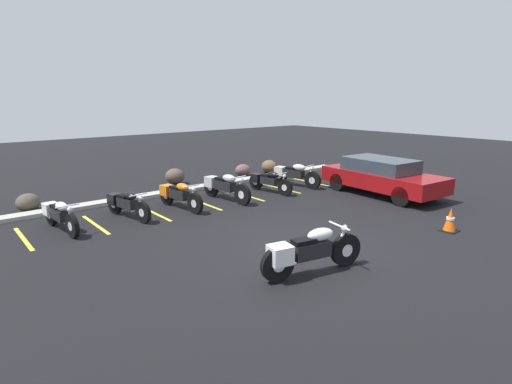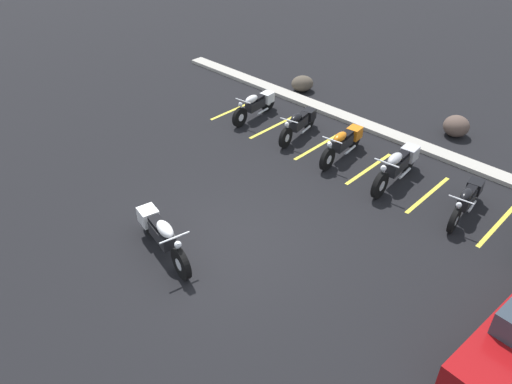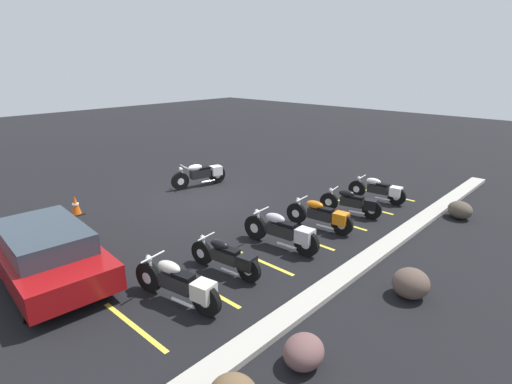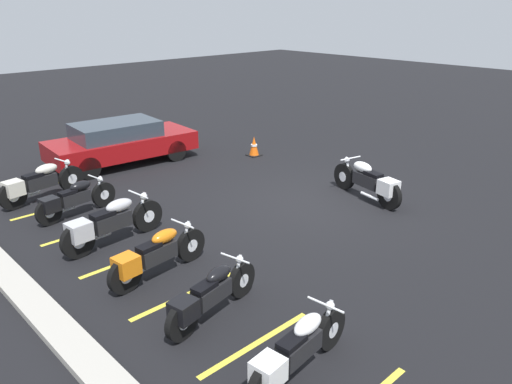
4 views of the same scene
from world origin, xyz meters
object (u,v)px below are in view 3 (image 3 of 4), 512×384
at_px(parked_bike_3, 284,231).
at_px(parked_bike_0, 380,190).
at_px(motorcycle_white_featured, 202,174).
at_px(car_red, 45,251).
at_px(landscape_rock_0, 460,210).
at_px(landscape_rock_2, 304,352).
at_px(parked_bike_5, 180,284).
at_px(parked_bike_1, 353,203).
at_px(traffic_cone, 76,206).
at_px(parked_bike_2, 322,215).
at_px(parked_bike_4, 228,257).
at_px(landscape_rock_1, 411,283).

bearing_deg(parked_bike_3, parked_bike_0, -95.98).
relative_size(motorcycle_white_featured, car_red, 0.51).
bearing_deg(landscape_rock_0, landscape_rock_2, 1.44).
bearing_deg(parked_bike_5, parked_bike_0, -99.86).
relative_size(parked_bike_1, traffic_cone, 3.21).
bearing_deg(motorcycle_white_featured, parked_bike_0, 129.02).
height_order(parked_bike_2, car_red, car_red).
bearing_deg(parked_bike_2, car_red, 58.92).
bearing_deg(traffic_cone, parked_bike_0, 139.78).
bearing_deg(parked_bike_5, traffic_cone, -16.50).
bearing_deg(car_red, landscape_rock_0, -114.27).
bearing_deg(parked_bike_4, traffic_cone, -0.90).
bearing_deg(parked_bike_3, landscape_rock_2, 128.74).
xyz_separation_m(parked_bike_0, car_red, (9.94, -3.08, 0.25)).
relative_size(parked_bike_2, parked_bike_5, 0.95).
bearing_deg(landscape_rock_1, parked_bike_4, -60.99).
bearing_deg(parked_bike_1, parked_bike_0, -100.84).
bearing_deg(parked_bike_5, parked_bike_2, -99.10).
bearing_deg(parked_bike_2, motorcycle_white_featured, -10.51).
height_order(parked_bike_1, car_red, car_red).
distance_m(parked_bike_1, landscape_rock_2, 7.04).
bearing_deg(parked_bike_4, parked_bike_2, -99.55).
xyz_separation_m(car_red, landscape_rock_0, (-10.19, 5.67, -0.41)).
xyz_separation_m(motorcycle_white_featured, parked_bike_4, (4.05, 5.76, -0.06)).
bearing_deg(parked_bike_1, motorcycle_white_featured, 0.71).
bearing_deg(traffic_cone, parked_bike_3, 112.01).
bearing_deg(motorcycle_white_featured, landscape_rock_0, 123.19).
xyz_separation_m(landscape_rock_0, landscape_rock_2, (8.50, 0.21, -0.01)).
relative_size(parked_bike_1, parked_bike_5, 0.90).
xyz_separation_m(motorcycle_white_featured, traffic_cone, (4.75, -0.57, -0.19)).
bearing_deg(traffic_cone, parked_bike_2, 123.69).
xyz_separation_m(parked_bike_2, parked_bike_4, (3.62, -0.15, -0.03)).
bearing_deg(motorcycle_white_featured, traffic_cone, 5.54).
distance_m(landscape_rock_1, traffic_cone, 10.15).
xyz_separation_m(motorcycle_white_featured, parked_bike_1, (-1.21, 5.99, -0.06)).
height_order(parked_bike_2, landscape_rock_0, parked_bike_2).
height_order(landscape_rock_2, traffic_cone, traffic_cone).
xyz_separation_m(parked_bike_4, parked_bike_5, (1.49, 0.19, 0.05)).
bearing_deg(parked_bike_1, parked_bike_5, 78.96).
height_order(landscape_rock_0, traffic_cone, traffic_cone).
bearing_deg(car_red, motorcycle_white_featured, -62.44).
relative_size(motorcycle_white_featured, landscape_rock_0, 2.92).
distance_m(parked_bike_4, landscape_rock_0, 7.83).
xyz_separation_m(parked_bike_2, parked_bike_3, (1.72, -0.04, 0.04)).
bearing_deg(landscape_rock_2, parked_bike_1, -156.56).
distance_m(parked_bike_4, parked_bike_5, 1.51).
height_order(parked_bike_1, parked_bike_2, parked_bike_2).
bearing_deg(parked_bike_0, traffic_cone, 43.74).
height_order(parked_bike_0, car_red, car_red).
bearing_deg(parked_bike_5, parked_bike_1, -99.90).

